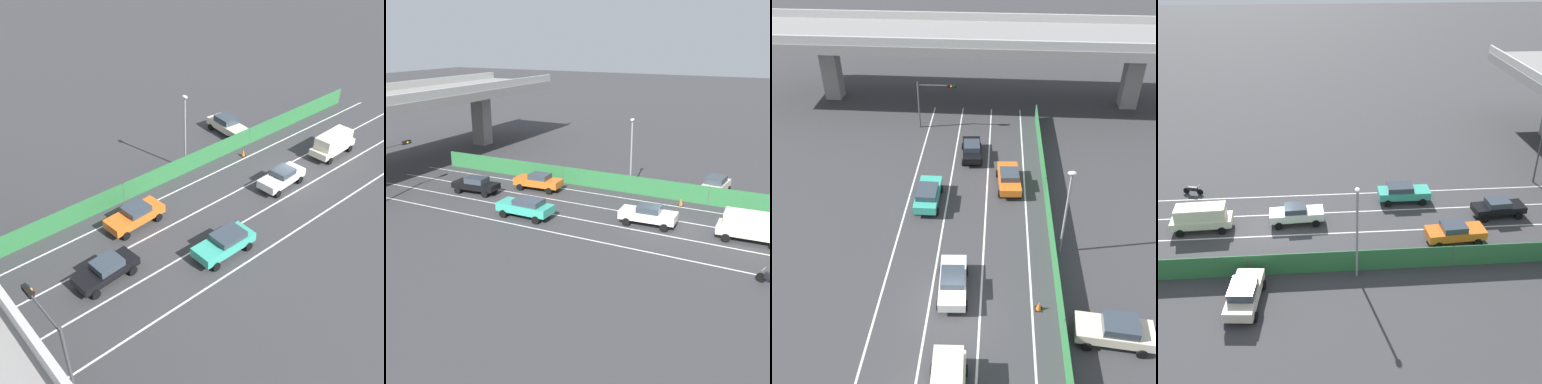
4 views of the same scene
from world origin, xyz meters
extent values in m
plane|color=#38383A|center=(0.00, 0.00, 0.00)|extent=(300.00, 300.00, 0.00)
cube|color=silver|center=(-4.92, 5.80, 0.00)|extent=(0.14, 47.61, 0.01)
cube|color=silver|center=(-1.64, 5.80, 0.00)|extent=(0.14, 47.61, 0.01)
cube|color=silver|center=(1.64, 5.80, 0.00)|extent=(0.14, 47.61, 0.01)
cube|color=silver|center=(4.92, 5.80, 0.00)|extent=(0.14, 47.61, 0.01)
cube|color=#2D753D|center=(6.56, 5.80, 0.85)|extent=(0.06, 43.61, 1.70)
cylinder|color=#4C514C|center=(6.56, -16.00, 0.85)|extent=(0.10, 0.10, 1.70)
cylinder|color=#4C514C|center=(6.56, -1.46, 0.85)|extent=(0.10, 0.10, 1.70)
cylinder|color=#4C514C|center=(6.56, 13.07, 0.85)|extent=(0.10, 0.10, 1.70)
cube|color=teal|center=(-3.18, 11.28, 0.82)|extent=(1.83, 4.59, 0.68)
cube|color=#333D47|center=(-3.18, 10.89, 1.39)|extent=(1.61, 2.27, 0.46)
cylinder|color=black|center=(-4.09, 12.84, 0.32)|extent=(0.22, 0.64, 0.64)
cylinder|color=black|center=(-2.26, 12.85, 0.32)|extent=(0.22, 0.64, 0.64)
cylinder|color=black|center=(-4.09, 9.72, 0.32)|extent=(0.22, 0.64, 0.64)
cylinder|color=black|center=(-2.26, 9.72, 0.32)|extent=(0.22, 0.64, 0.64)
cube|color=beige|center=(0.20, -5.88, 0.79)|extent=(2.03, 4.88, 0.61)
cube|color=beige|center=(0.20, -5.88, 1.61)|extent=(1.78, 4.01, 1.04)
cylinder|color=black|center=(-0.79, -4.29, 0.32)|extent=(0.25, 0.65, 0.64)
cylinder|color=black|center=(1.04, -4.21, 0.32)|extent=(0.25, 0.65, 0.64)
cylinder|color=black|center=(-0.64, -7.55, 0.32)|extent=(0.25, 0.65, 0.64)
cylinder|color=black|center=(1.18, -7.47, 0.32)|extent=(0.25, 0.65, 0.64)
cube|color=white|center=(-0.23, 1.77, 0.81)|extent=(1.97, 4.52, 0.66)
cube|color=#333D47|center=(-0.23, 1.68, 1.37)|extent=(1.62, 1.87, 0.47)
cylinder|color=black|center=(-1.18, 3.23, 0.32)|extent=(0.26, 0.65, 0.64)
cylinder|color=black|center=(0.55, 3.33, 0.32)|extent=(0.26, 0.65, 0.64)
cylinder|color=black|center=(-1.01, 0.22, 0.32)|extent=(0.26, 0.65, 0.64)
cylinder|color=black|center=(0.72, 0.32, 0.32)|extent=(0.26, 0.65, 0.64)
cube|color=black|center=(-0.02, 18.87, 0.76)|extent=(2.06, 4.51, 0.56)
cube|color=#333D47|center=(-0.01, 18.73, 1.29)|extent=(1.65, 2.00, 0.51)
cylinder|color=black|center=(-0.99, 20.29, 0.32)|extent=(0.27, 0.66, 0.64)
cylinder|color=black|center=(0.72, 20.43, 0.32)|extent=(0.27, 0.66, 0.64)
cylinder|color=black|center=(-0.75, 17.31, 0.32)|extent=(0.27, 0.66, 0.64)
cylinder|color=black|center=(0.96, 17.45, 0.32)|extent=(0.27, 0.66, 0.64)
cube|color=orange|center=(3.50, 14.13, 0.81)|extent=(2.10, 4.69, 0.65)
cube|color=#333D47|center=(3.51, 13.95, 1.37)|extent=(1.70, 1.95, 0.47)
cylinder|color=black|center=(2.50, 15.62, 0.32)|extent=(0.26, 0.65, 0.64)
cylinder|color=black|center=(4.29, 15.74, 0.32)|extent=(0.26, 0.65, 0.64)
cylinder|color=black|center=(2.71, 12.51, 0.32)|extent=(0.26, 0.65, 0.64)
cylinder|color=black|center=(4.50, 12.63, 0.32)|extent=(0.26, 0.65, 0.64)
cube|color=beige|center=(9.51, -1.37, 0.82)|extent=(4.66, 2.23, 0.68)
cube|color=#333D47|center=(9.76, -1.39, 1.45)|extent=(2.15, 1.79, 0.59)
cylinder|color=black|center=(7.90, -2.15, 0.32)|extent=(0.66, 0.28, 0.64)
cylinder|color=black|center=(8.06, -0.32, 0.32)|extent=(0.66, 0.28, 0.64)
cylinder|color=black|center=(10.96, -2.42, 0.32)|extent=(0.66, 0.28, 0.64)
cylinder|color=black|center=(11.12, -0.59, 0.32)|extent=(0.66, 0.28, 0.64)
cylinder|color=#47474C|center=(-5.92, 24.60, 2.54)|extent=(0.18, 0.18, 5.08)
cylinder|color=#47474C|center=(-4.01, 24.62, 4.78)|extent=(3.83, 0.16, 0.12)
cube|color=black|center=(-2.47, 24.63, 4.78)|extent=(0.96, 0.29, 0.32)
sphere|color=#390706|center=(-2.77, 24.47, 4.78)|extent=(0.20, 0.20, 0.20)
sphere|color=#EFA319|center=(-2.47, 24.47, 4.78)|extent=(0.20, 0.20, 0.20)
sphere|color=black|center=(-2.17, 24.48, 4.78)|extent=(0.20, 0.20, 0.20)
cylinder|color=gray|center=(7.16, 6.09, 3.33)|extent=(0.16, 0.16, 6.66)
ellipsoid|color=silver|center=(7.16, 6.09, 6.84)|extent=(0.60, 0.36, 0.28)
cone|color=orange|center=(5.33, 0.63, 0.34)|extent=(0.36, 0.36, 0.67)
cube|color=black|center=(5.33, 0.63, 0.01)|extent=(0.47, 0.47, 0.03)
camera|label=1|loc=(-21.03, 29.53, 23.01)|focal=45.25mm
camera|label=2|loc=(-33.19, -8.90, 14.08)|focal=43.87mm
camera|label=3|loc=(2.00, -18.51, 22.80)|focal=42.23mm
camera|label=4|loc=(33.43, 3.53, 20.97)|focal=44.02mm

